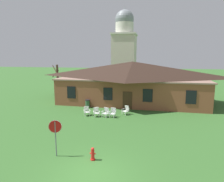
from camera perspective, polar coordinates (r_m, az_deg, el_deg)
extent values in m
plane|color=#336028|center=(11.22, -6.05, -23.03)|extent=(200.00, 200.00, 0.00)
cube|color=brown|center=(27.90, 5.91, 0.51)|extent=(18.66, 10.00, 3.20)
cube|color=#926D5E|center=(27.68, 5.97, 3.95)|extent=(19.04, 10.20, 0.16)
pyramid|color=black|center=(27.58, 6.01, 6.31)|extent=(19.41, 10.40, 2.13)
cube|color=black|center=(24.88, -11.70, -0.40)|extent=(1.10, 0.06, 1.50)
cube|color=black|center=(23.38, -1.20, -0.84)|extent=(1.10, 0.06, 1.50)
cube|color=black|center=(22.76, 10.30, -1.29)|extent=(1.10, 0.06, 1.50)
cube|color=black|center=(23.08, 21.96, -1.70)|extent=(1.10, 0.06, 1.50)
cube|color=#422819|center=(23.10, 4.48, -2.80)|extent=(1.10, 0.06, 2.10)
cube|color=beige|center=(43.12, 3.55, 8.78)|extent=(4.80, 4.80, 10.65)
cube|color=silver|center=(43.37, 3.63, 16.07)|extent=(5.18, 5.18, 0.36)
cylinder|color=silver|center=(43.53, 3.65, 17.75)|extent=(3.80, 3.80, 2.20)
sphere|color=gray|center=(43.81, 3.67, 20.05)|extent=(3.88, 3.88, 3.88)
cone|color=gray|center=(44.29, 3.71, 23.03)|extent=(0.24, 0.24, 1.00)
cylinder|color=slate|center=(12.87, -16.01, -13.24)|extent=(0.07, 0.07, 2.24)
cylinder|color=white|center=(12.60, -16.17, -9.86)|extent=(0.77, 0.28, 0.81)
cylinder|color=#B71414|center=(12.57, -16.19, -9.90)|extent=(0.72, 0.27, 0.76)
cube|color=silver|center=(20.77, -6.52, -6.76)|extent=(0.07, 0.07, 0.36)
cube|color=silver|center=(20.67, -7.76, -6.86)|extent=(0.07, 0.07, 0.36)
cube|color=silver|center=(21.18, -6.79, -6.43)|extent=(0.07, 0.07, 0.36)
cube|color=silver|center=(21.09, -8.01, -6.53)|extent=(0.07, 0.07, 0.36)
cube|color=silver|center=(20.87, -7.28, -6.10)|extent=(0.73, 0.73, 0.05)
cube|color=silver|center=(21.08, -7.48, -5.10)|extent=(0.54, 0.43, 0.54)
cube|color=silver|center=(20.86, -6.50, -5.54)|extent=(0.30, 0.43, 0.03)
cube|color=silver|center=(20.74, -6.39, -5.95)|extent=(0.06, 0.06, 0.22)
cube|color=silver|center=(20.74, -8.07, -5.66)|extent=(0.30, 0.43, 0.03)
cube|color=silver|center=(20.62, -7.97, -6.07)|extent=(0.06, 0.06, 0.22)
cube|color=silver|center=(20.28, -3.81, -7.12)|extent=(0.07, 0.07, 0.36)
cube|color=silver|center=(20.23, -5.11, -7.18)|extent=(0.07, 0.07, 0.36)
cube|color=silver|center=(20.70, -3.97, -6.77)|extent=(0.07, 0.07, 0.36)
cube|color=silver|center=(20.65, -5.24, -6.83)|extent=(0.07, 0.07, 0.36)
cube|color=silver|center=(20.41, -4.54, -6.43)|extent=(0.70, 0.69, 0.05)
cube|color=silver|center=(20.62, -4.65, -5.39)|extent=(0.55, 0.38, 0.54)
cube|color=silver|center=(20.37, -3.72, -5.88)|extent=(0.24, 0.45, 0.03)
cube|color=silver|center=(20.24, -3.66, -6.30)|extent=(0.05, 0.05, 0.22)
cube|color=silver|center=(20.30, -5.36, -5.95)|extent=(0.24, 0.45, 0.03)
cube|color=silver|center=(20.18, -5.30, -6.37)|extent=(0.05, 0.05, 0.22)
cube|color=white|center=(20.03, -1.74, -7.32)|extent=(0.06, 0.06, 0.36)
cube|color=white|center=(20.25, -2.88, -7.14)|extent=(0.06, 0.06, 0.36)
cube|color=white|center=(20.40, -1.13, -7.00)|extent=(0.06, 0.06, 0.36)
cube|color=white|center=(20.62, -2.25, -6.83)|extent=(0.06, 0.06, 0.36)
cube|color=white|center=(20.26, -2.00, -6.52)|extent=(0.66, 0.64, 0.05)
cube|color=white|center=(20.44, -1.57, -5.49)|extent=(0.55, 0.32, 0.54)
cube|color=white|center=(20.06, -1.31, -6.11)|extent=(0.18, 0.47, 0.03)
cube|color=white|center=(19.95, -1.54, -6.52)|extent=(0.05, 0.05, 0.22)
cube|color=white|center=(20.33, -2.75, -5.89)|extent=(0.18, 0.47, 0.03)
cube|color=white|center=(20.23, -2.98, -6.30)|extent=(0.05, 0.05, 0.22)
cube|color=white|center=(19.93, 0.53, -7.40)|extent=(0.06, 0.06, 0.36)
cube|color=white|center=(20.10, -0.71, -7.26)|extent=(0.06, 0.06, 0.36)
cube|color=white|center=(20.33, 0.98, -7.06)|extent=(0.06, 0.06, 0.36)
cube|color=white|center=(20.49, -0.23, -6.92)|extent=(0.06, 0.06, 0.36)
cube|color=white|center=(20.15, 0.14, -6.60)|extent=(0.62, 0.60, 0.05)
cube|color=white|center=(20.35, 0.46, -5.56)|extent=(0.54, 0.27, 0.54)
cube|color=white|center=(19.98, 0.90, -6.17)|extent=(0.13, 0.47, 0.03)
cube|color=white|center=(19.86, 0.73, -6.59)|extent=(0.05, 0.05, 0.22)
cube|color=white|center=(20.18, -0.65, -6.00)|extent=(0.13, 0.47, 0.03)
cube|color=white|center=(20.07, -0.83, -6.42)|extent=(0.05, 0.05, 0.22)
cube|color=silver|center=(20.88, 3.91, -6.62)|extent=(0.07, 0.07, 0.36)
cube|color=silver|center=(21.18, 2.97, -6.38)|extent=(0.07, 0.07, 0.36)
cube|color=silver|center=(21.21, 4.70, -6.38)|extent=(0.07, 0.07, 0.36)
cube|color=silver|center=(21.49, 3.76, -6.14)|extent=(0.07, 0.07, 0.36)
cube|color=silver|center=(21.13, 3.84, -5.84)|extent=(0.74, 0.73, 0.05)
cube|color=silver|center=(21.28, 4.41, -4.90)|extent=(0.53, 0.44, 0.54)
cube|color=silver|center=(20.88, 4.41, -5.49)|extent=(0.30, 0.43, 0.03)
cube|color=silver|center=(20.80, 4.12, -5.86)|extent=(0.06, 0.06, 0.22)
cube|color=silver|center=(21.25, 3.22, -5.20)|extent=(0.30, 0.43, 0.03)
cube|color=silver|center=(21.16, 2.93, -5.57)|extent=(0.06, 0.06, 0.22)
cylinder|color=brown|center=(34.15, -15.49, 3.31)|extent=(0.36, 0.36, 4.86)
cylinder|color=brown|center=(33.92, -15.28, 4.00)|extent=(0.40, 0.62, 0.96)
cylinder|color=brown|center=(34.56, -16.05, 4.89)|extent=(0.81, 1.16, 1.17)
cylinder|color=brown|center=(33.71, -16.27, 6.09)|extent=(1.07, 0.58, 1.30)
cylinder|color=red|center=(12.51, -5.58, -19.10)|extent=(0.28, 0.28, 0.08)
cylinder|color=red|center=(12.36, -5.61, -17.82)|extent=(0.20, 0.20, 0.55)
sphere|color=red|center=(12.21, -5.64, -16.43)|extent=(0.20, 0.20, 0.20)
cylinder|color=red|center=(12.37, -6.21, -17.52)|extent=(0.10, 0.08, 0.08)
cylinder|color=red|center=(12.30, -5.01, -17.67)|extent=(0.10, 0.08, 0.08)
cylinder|color=#335638|center=(24.10, -7.11, -3.78)|extent=(0.52, 0.52, 0.90)
cylinder|color=black|center=(23.99, -7.14, -2.64)|extent=(0.56, 0.56, 0.08)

